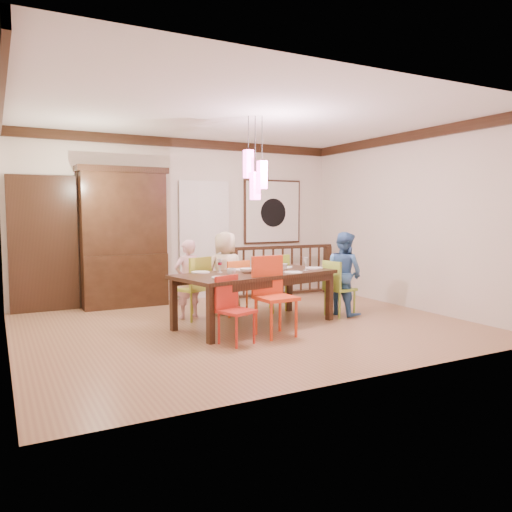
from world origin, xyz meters
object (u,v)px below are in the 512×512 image
chair_far_left (191,283)px  balustrade (283,270)px  person_end_right (344,274)px  china_hutch (124,237)px  person_far_mid (225,273)px  person_far_left (188,279)px  dining_table (255,278)px  chair_end_right (340,284)px

chair_far_left → balustrade: size_ratio=0.44×
chair_far_left → person_end_right: bearing=137.4°
china_hutch → person_end_right: (2.84, -2.29, -0.53)m
person_end_right → china_hutch: bearing=38.9°
chair_far_left → person_far_mid: bearing=166.0°
china_hutch → person_far_left: size_ratio=1.98×
balustrade → person_far_mid: bearing=-145.7°
chair_far_left → balustrade: bearing=-175.9°
dining_table → chair_end_right: 1.46m
person_far_left → person_end_right: bearing=148.3°
china_hutch → person_far_left: (0.62, -1.39, -0.58)m
chair_end_right → china_hutch: (-2.74, 2.33, 0.68)m
chair_end_right → balustrade: 1.99m
balustrade → person_far_left: person_far_left is taller
person_end_right → balustrade: bearing=-13.9°
chair_far_left → person_end_right: size_ratio=0.73×
chair_far_left → person_far_left: bearing=-101.0°
balustrade → person_end_right: (-0.06, -1.94, 0.14)m
dining_table → balustrade: 2.53m
china_hutch → person_far_left: bearing=-66.1°
chair_end_right → balustrade: size_ratio=0.40×
person_end_right → chair_end_right: bearing=99.1°
chair_end_right → person_far_mid: bearing=51.8°
balustrade → person_end_right: size_ratio=1.67×
person_far_left → person_far_mid: 0.62m
person_far_left → balustrade: bearing=-165.1°
chair_far_left → dining_table: bearing=106.6°
person_far_mid → person_end_right: bearing=153.9°
chair_far_left → person_far_left: size_ratio=0.79×
person_far_left → person_end_right: (2.23, -0.90, 0.05)m
chair_end_right → person_far_mid: (-1.51, 0.93, 0.16)m
chair_far_left → balustrade: (2.26, 1.15, -0.04)m
chair_far_left → person_far_left: (-0.02, 0.11, 0.05)m
china_hutch → balustrade: (2.90, -0.35, -0.67)m
dining_table → balustrade: bearing=38.6°
chair_far_left → chair_end_right: (2.10, -0.83, -0.05)m
dining_table → person_far_mid: 0.89m
chair_far_left → person_far_left: 0.12m
chair_far_left → balustrade: 2.54m
dining_table → person_far_mid: size_ratio=1.88×
person_end_right → person_far_mid: bearing=49.0°
chair_far_left → person_far_mid: 0.61m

